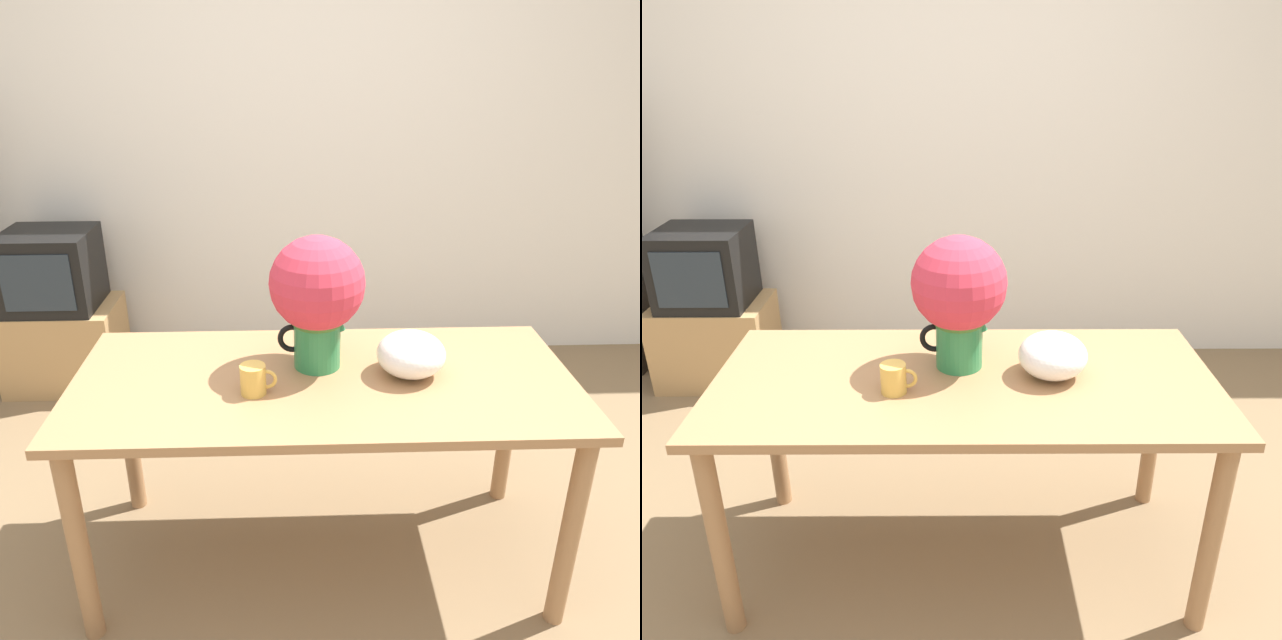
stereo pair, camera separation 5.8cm
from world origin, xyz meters
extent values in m
plane|color=#7F6647|center=(0.00, 0.00, 0.00)|extent=(12.00, 12.00, 0.00)
cube|color=silver|center=(0.00, 1.89, 1.30)|extent=(8.00, 0.05, 2.60)
cube|color=#A3754C|center=(0.07, 0.21, 0.72)|extent=(1.57, 0.72, 0.03)
cylinder|color=#A3754C|center=(-0.66, -0.09, 0.35)|extent=(0.06, 0.06, 0.70)
cylinder|color=#A3754C|center=(0.80, -0.09, 0.35)|extent=(0.06, 0.06, 0.70)
cylinder|color=#A3754C|center=(-0.66, 0.50, 0.35)|extent=(0.06, 0.06, 0.70)
cylinder|color=#A3754C|center=(0.80, 0.50, 0.35)|extent=(0.06, 0.06, 0.70)
cylinder|color=#2D844C|center=(0.05, 0.29, 0.82)|extent=(0.15, 0.15, 0.18)
cone|color=#2D844C|center=(0.11, 0.29, 0.88)|extent=(0.05, 0.05, 0.04)
torus|color=black|center=(-0.03, 0.29, 0.83)|extent=(0.10, 0.02, 0.10)
sphere|color=#3D7033|center=(0.05, 0.29, 0.96)|extent=(0.23, 0.23, 0.23)
sphere|color=#CC3347|center=(0.05, 0.29, 1.02)|extent=(0.30, 0.30, 0.30)
cylinder|color=gold|center=(-0.15, 0.12, 0.78)|extent=(0.08, 0.08, 0.09)
torus|color=gold|center=(-0.11, 0.12, 0.78)|extent=(0.06, 0.01, 0.06)
ellipsoid|color=white|center=(0.34, 0.22, 0.80)|extent=(0.22, 0.22, 0.14)
cube|color=tan|center=(-1.25, 1.52, 0.23)|extent=(0.58, 0.41, 0.45)
cube|color=black|center=(-1.25, 1.52, 0.65)|extent=(0.44, 0.39, 0.39)
cube|color=#232D38|center=(-1.25, 1.32, 0.65)|extent=(0.34, 0.01, 0.28)
camera|label=1|loc=(-0.01, -1.51, 1.69)|focal=35.00mm
camera|label=2|loc=(0.05, -1.51, 1.69)|focal=35.00mm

